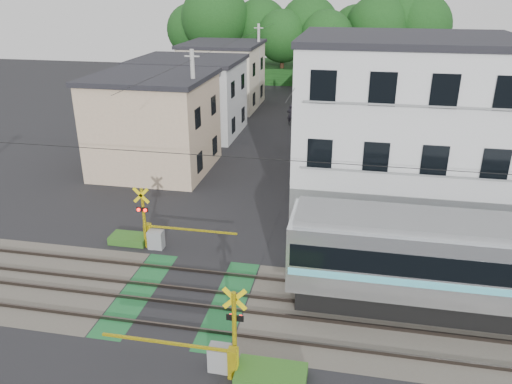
% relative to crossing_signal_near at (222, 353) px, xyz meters
% --- Properties ---
extents(ground, '(120.00, 120.00, 0.00)m').
position_rel_crossing_signal_near_xyz_m(ground, '(-2.59, 3.65, -0.71)').
color(ground, black).
extents(track_bed, '(120.00, 120.00, 0.14)m').
position_rel_crossing_signal_near_xyz_m(track_bed, '(-2.59, 3.65, -0.67)').
color(track_bed, '#47423A').
rests_on(track_bed, ground).
extents(crossing_signal_near, '(4.74, 0.65, 3.09)m').
position_rel_crossing_signal_near_xyz_m(crossing_signal_near, '(0.00, 0.00, 0.00)').
color(crossing_signal_near, yellow).
rests_on(crossing_signal_near, ground).
extents(crossing_signal_far, '(4.74, 0.65, 3.09)m').
position_rel_crossing_signal_near_xyz_m(crossing_signal_far, '(-5.17, 7.31, 0.00)').
color(crossing_signal_far, yellow).
rests_on(crossing_signal_far, ground).
extents(apartment_block, '(10.20, 8.36, 9.30)m').
position_rel_crossing_signal_near_xyz_m(apartment_block, '(5.91, 13.15, 3.94)').
color(apartment_block, silver).
rests_on(apartment_block, ground).
extents(houses_row, '(22.07, 31.35, 6.80)m').
position_rel_crossing_signal_near_xyz_m(houses_row, '(-2.33, 29.57, 2.53)').
color(houses_row, tan).
rests_on(houses_row, ground).
extents(tree_hill, '(40.00, 12.80, 11.77)m').
position_rel_crossing_signal_near_xyz_m(tree_hill, '(-2.33, 52.21, 4.96)').
color(tree_hill, '#174216').
rests_on(tree_hill, ground).
extents(catenary, '(60.00, 5.04, 7.00)m').
position_rel_crossing_signal_near_xyz_m(catenary, '(3.41, 3.69, 2.98)').
color(catenary, '#2D2D33').
rests_on(catenary, ground).
extents(utility_poles, '(7.90, 42.00, 8.00)m').
position_rel_crossing_signal_near_xyz_m(utility_poles, '(-3.64, 26.66, 3.37)').
color(utility_poles, '#A5A5A0').
rests_on(utility_poles, ground).
extents(pedestrian, '(0.66, 0.43, 1.79)m').
position_rel_crossing_signal_near_xyz_m(pedestrian, '(-1.78, 30.71, 0.19)').
color(pedestrian, '#292630').
rests_on(pedestrian, ground).
extents(weed_patches, '(10.25, 8.80, 0.40)m').
position_rel_crossing_signal_near_xyz_m(weed_patches, '(-0.83, 3.56, -0.53)').
color(weed_patches, '#2D5E1E').
rests_on(weed_patches, ground).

